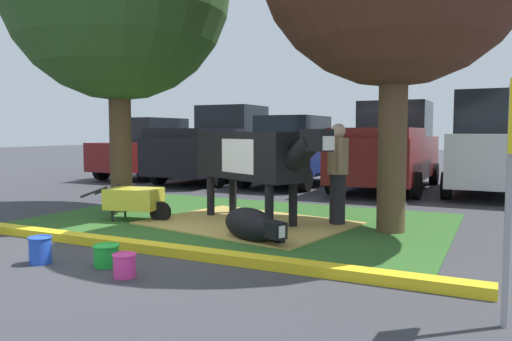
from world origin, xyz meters
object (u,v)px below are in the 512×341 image
(bucket_green, at_px, (106,255))
(sedan_red, at_px, (151,149))
(bucket_blue, at_px, (40,249))
(pickup_truck_black, at_px, (220,146))
(wheelbarrow, at_px, (135,199))
(cow_holstein, at_px, (253,156))
(suv_dark_grey, at_px, (494,144))
(bucket_pink, at_px, (125,265))
(pickup_truck_maroon, at_px, (389,148))
(calf_lying, at_px, (251,225))
(sedan_blue, at_px, (294,151))
(person_handler, at_px, (338,171))
(parking_sign, at_px, (511,155))

(bucket_green, xyz_separation_m, sedan_red, (-6.61, 9.27, 0.85))
(bucket_blue, xyz_separation_m, pickup_truck_black, (-3.21, 9.66, 0.95))
(wheelbarrow, xyz_separation_m, sedan_red, (-4.99, 6.81, 0.60))
(cow_holstein, distance_m, suv_dark_grey, 7.20)
(bucket_pink, bearing_deg, pickup_truck_maroon, 85.03)
(cow_holstein, distance_m, calf_lying, 1.67)
(calf_lying, bearing_deg, cow_holstein, 115.75)
(bucket_green, bearing_deg, bucket_pink, -27.00)
(bucket_pink, distance_m, sedan_blue, 9.70)
(person_handler, bearing_deg, bucket_pink, -107.21)
(person_handler, bearing_deg, sedan_blue, 118.54)
(wheelbarrow, bearing_deg, suv_dark_grey, 51.34)
(cow_holstein, xyz_separation_m, bucket_blue, (-1.12, -3.43, -0.98))
(pickup_truck_maroon, xyz_separation_m, suv_dark_grey, (2.59, -0.04, 0.16))
(wheelbarrow, xyz_separation_m, bucket_pink, (2.12, -2.71, -0.25))
(cow_holstein, bearing_deg, wheelbarrow, -160.09)
(suv_dark_grey, bearing_deg, cow_holstein, -120.00)
(cow_holstein, xyz_separation_m, sedan_blue, (-1.71, 6.06, -0.17))
(calf_lying, relative_size, pickup_truck_black, 0.24)
(calf_lying, relative_size, bucket_blue, 4.00)
(calf_lying, bearing_deg, bucket_pink, -101.57)
(sedan_blue, bearing_deg, bucket_blue, -86.45)
(person_handler, xyz_separation_m, bucket_blue, (-2.47, -3.85, -0.75))
(sedan_red, bearing_deg, person_handler, -34.39)
(sedan_blue, relative_size, pickup_truck_maroon, 0.81)
(sedan_red, height_order, pickup_truck_black, pickup_truck_black)
(bucket_green, bearing_deg, cow_holstein, 84.10)
(wheelbarrow, distance_m, pickup_truck_black, 7.37)
(person_handler, height_order, wheelbarrow, person_handler)
(sedan_red, xyz_separation_m, pickup_truck_black, (2.61, 0.13, 0.13))
(calf_lying, distance_m, bucket_blue, 2.77)
(bucket_green, height_order, suv_dark_grey, suv_dark_grey)
(pickup_truck_maroon, bearing_deg, sedan_red, -178.77)
(cow_holstein, bearing_deg, calf_lying, -64.25)
(wheelbarrow, relative_size, bucket_pink, 6.13)
(wheelbarrow, relative_size, suv_dark_grey, 0.35)
(bucket_green, relative_size, pickup_truck_black, 0.06)
(wheelbarrow, distance_m, sedan_blue, 6.79)
(pickup_truck_black, bearing_deg, bucket_green, -66.96)
(wheelbarrow, bearing_deg, sedan_blue, 87.91)
(wheelbarrow, distance_m, bucket_blue, 2.85)
(wheelbarrow, xyz_separation_m, bucket_green, (1.63, -2.46, -0.25))
(person_handler, height_order, bucket_blue, person_handler)
(parking_sign, height_order, pickup_truck_maroon, pickup_truck_maroon)
(cow_holstein, relative_size, bucket_pink, 11.10)
(cow_holstein, xyz_separation_m, suv_dark_grey, (3.60, 6.23, 0.12))
(suv_dark_grey, bearing_deg, pickup_truck_maroon, 179.15)
(calf_lying, height_order, bucket_pink, calf_lying)
(parking_sign, bearing_deg, suv_dark_grey, 91.48)
(person_handler, distance_m, bucket_blue, 4.64)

